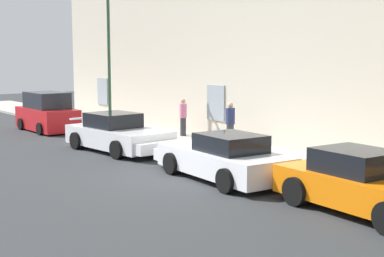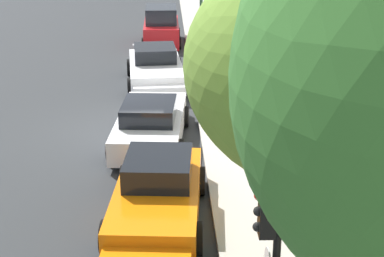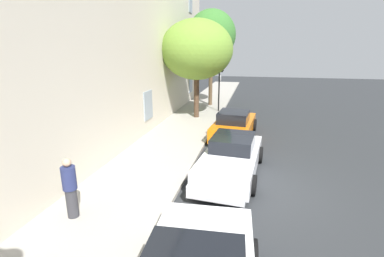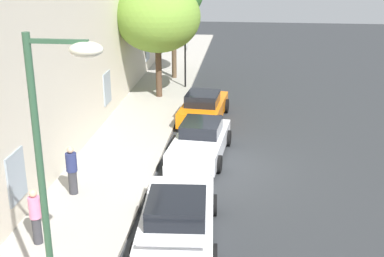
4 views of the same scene
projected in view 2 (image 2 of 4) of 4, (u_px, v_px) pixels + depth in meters
ground_plane at (123, 131)px, 18.28m from camera, size 80.00×80.00×0.00m
sidewalk at (252, 127)px, 18.42m from camera, size 60.00×3.31×0.14m
sportscar_red_lead at (156, 70)px, 22.74m from camera, size 5.03×2.45×1.42m
sportscar_yellow_flank at (151, 122)px, 17.35m from camera, size 4.98×2.38×1.36m
sportscar_white_middle at (157, 198)px, 12.81m from camera, size 4.74×2.32×1.42m
hatchback_parked at (161, 27)px, 29.36m from camera, size 3.90×1.90×1.87m
tree_near_kerb at (337, 66)px, 8.56m from camera, size 4.49×4.49×6.14m
pedestrian_admiring at (249, 53)px, 23.74m from camera, size 0.44×0.44×1.62m
pedestrian_strolling at (260, 73)px, 20.91m from camera, size 0.40×0.40×1.66m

